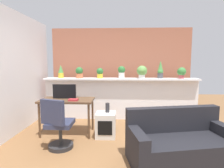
{
  "coord_description": "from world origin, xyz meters",
  "views": [
    {
      "loc": [
        -0.01,
        -2.93,
        1.53
      ],
      "look_at": [
        -0.2,
        1.19,
        1.04
      ],
      "focal_mm": 29.86,
      "sensor_mm": 36.0,
      "label": 1
    }
  ],
  "objects_px": {
    "vase_on_shelf": "(107,108)",
    "office_chair": "(58,128)",
    "potted_plant_0": "(61,72)",
    "couch": "(180,144)",
    "potted_plant_1": "(79,72)",
    "potted_plant_3": "(122,72)",
    "potted_plant_2": "(100,73)",
    "side_cube_shelf": "(106,125)",
    "potted_plant_5": "(160,70)",
    "book_on_desk": "(73,100)",
    "potted_plant_4": "(142,71)",
    "potted_plant_6": "(182,72)",
    "tv_monitor": "(64,91)",
    "desk": "(67,103)"
  },
  "relations": [
    {
      "from": "vase_on_shelf",
      "to": "book_on_desk",
      "type": "bearing_deg",
      "value": -174.29
    },
    {
      "from": "potted_plant_3",
      "to": "potted_plant_6",
      "type": "height_order",
      "value": "potted_plant_3"
    },
    {
      "from": "potted_plant_0",
      "to": "potted_plant_5",
      "type": "relative_size",
      "value": 0.75
    },
    {
      "from": "potted_plant_3",
      "to": "office_chair",
      "type": "relative_size",
      "value": 0.35
    },
    {
      "from": "office_chair",
      "to": "vase_on_shelf",
      "type": "xyz_separation_m",
      "value": [
        0.82,
        0.65,
        0.21
      ]
    },
    {
      "from": "potted_plant_4",
      "to": "book_on_desk",
      "type": "xyz_separation_m",
      "value": [
        -1.51,
        -1.19,
        -0.52
      ]
    },
    {
      "from": "tv_monitor",
      "to": "office_chair",
      "type": "height_order",
      "value": "tv_monitor"
    },
    {
      "from": "vase_on_shelf",
      "to": "office_chair",
      "type": "bearing_deg",
      "value": -141.63
    },
    {
      "from": "potted_plant_1",
      "to": "desk",
      "type": "distance_m",
      "value": 1.23
    },
    {
      "from": "potted_plant_4",
      "to": "potted_plant_6",
      "type": "xyz_separation_m",
      "value": [
        1.02,
        0.02,
        -0.02
      ]
    },
    {
      "from": "side_cube_shelf",
      "to": "vase_on_shelf",
      "type": "height_order",
      "value": "vase_on_shelf"
    },
    {
      "from": "potted_plant_0",
      "to": "tv_monitor",
      "type": "relative_size",
      "value": 0.7
    },
    {
      "from": "potted_plant_6",
      "to": "book_on_desk",
      "type": "height_order",
      "value": "potted_plant_6"
    },
    {
      "from": "potted_plant_3",
      "to": "desk",
      "type": "relative_size",
      "value": 0.29
    },
    {
      "from": "potted_plant_0",
      "to": "potted_plant_4",
      "type": "xyz_separation_m",
      "value": [
        2.16,
        -0.08,
        0.01
      ]
    },
    {
      "from": "desk",
      "to": "office_chair",
      "type": "bearing_deg",
      "value": -86.59
    },
    {
      "from": "potted_plant_1",
      "to": "potted_plant_4",
      "type": "relative_size",
      "value": 0.88
    },
    {
      "from": "potted_plant_3",
      "to": "potted_plant_6",
      "type": "distance_m",
      "value": 1.55
    },
    {
      "from": "potted_plant_0",
      "to": "potted_plant_1",
      "type": "distance_m",
      "value": 0.52
    },
    {
      "from": "potted_plant_1",
      "to": "potted_plant_3",
      "type": "height_order",
      "value": "potted_plant_3"
    },
    {
      "from": "potted_plant_5",
      "to": "desk",
      "type": "relative_size",
      "value": 0.42
    },
    {
      "from": "potted_plant_5",
      "to": "desk",
      "type": "height_order",
      "value": "potted_plant_5"
    },
    {
      "from": "tv_monitor",
      "to": "potted_plant_2",
      "type": "bearing_deg",
      "value": 56.73
    },
    {
      "from": "desk",
      "to": "side_cube_shelf",
      "type": "bearing_deg",
      "value": -8.42
    },
    {
      "from": "potted_plant_0",
      "to": "couch",
      "type": "bearing_deg",
      "value": -40.81
    },
    {
      "from": "desk",
      "to": "vase_on_shelf",
      "type": "xyz_separation_m",
      "value": [
        0.86,
        -0.07,
        -0.07
      ]
    },
    {
      "from": "potted_plant_0",
      "to": "couch",
      "type": "distance_m",
      "value": 3.47
    },
    {
      "from": "office_chair",
      "to": "vase_on_shelf",
      "type": "distance_m",
      "value": 1.06
    },
    {
      "from": "potted_plant_2",
      "to": "side_cube_shelf",
      "type": "relative_size",
      "value": 0.54
    },
    {
      "from": "potted_plant_2",
      "to": "couch",
      "type": "bearing_deg",
      "value": -55.56
    },
    {
      "from": "desk",
      "to": "potted_plant_5",
      "type": "bearing_deg",
      "value": 27.49
    },
    {
      "from": "tv_monitor",
      "to": "office_chair",
      "type": "xyz_separation_m",
      "value": [
        0.12,
        -0.8,
        -0.51
      ]
    },
    {
      "from": "potted_plant_0",
      "to": "vase_on_shelf",
      "type": "bearing_deg",
      "value": -41.94
    },
    {
      "from": "potted_plant_4",
      "to": "couch",
      "type": "bearing_deg",
      "value": -80.31
    },
    {
      "from": "potted_plant_5",
      "to": "book_on_desk",
      "type": "height_order",
      "value": "potted_plant_5"
    },
    {
      "from": "potted_plant_1",
      "to": "side_cube_shelf",
      "type": "xyz_separation_m",
      "value": [
        0.79,
        -1.2,
        -1.0
      ]
    },
    {
      "from": "office_chair",
      "to": "couch",
      "type": "bearing_deg",
      "value": -9.17
    },
    {
      "from": "potted_plant_0",
      "to": "desk",
      "type": "xyz_separation_m",
      "value": [
        0.48,
        -1.13,
        -0.61
      ]
    },
    {
      "from": "potted_plant_0",
      "to": "book_on_desk",
      "type": "xyz_separation_m",
      "value": [
        0.65,
        -1.27,
        -0.51
      ]
    },
    {
      "from": "potted_plant_0",
      "to": "couch",
      "type": "relative_size",
      "value": 0.21
    },
    {
      "from": "potted_plant_0",
      "to": "potted_plant_3",
      "type": "distance_m",
      "value": 1.63
    },
    {
      "from": "tv_monitor",
      "to": "vase_on_shelf",
      "type": "height_order",
      "value": "tv_monitor"
    },
    {
      "from": "potted_plant_2",
      "to": "potted_plant_5",
      "type": "relative_size",
      "value": 0.58
    },
    {
      "from": "potted_plant_3",
      "to": "side_cube_shelf",
      "type": "height_order",
      "value": "potted_plant_3"
    },
    {
      "from": "potted_plant_0",
      "to": "potted_plant_4",
      "type": "height_order",
      "value": "potted_plant_0"
    },
    {
      "from": "potted_plant_0",
      "to": "potted_plant_2",
      "type": "bearing_deg",
      "value": -2.69
    },
    {
      "from": "office_chair",
      "to": "couch",
      "type": "height_order",
      "value": "office_chair"
    },
    {
      "from": "potted_plant_5",
      "to": "potted_plant_6",
      "type": "bearing_deg",
      "value": -6.64
    },
    {
      "from": "potted_plant_1",
      "to": "potted_plant_5",
      "type": "height_order",
      "value": "potted_plant_5"
    },
    {
      "from": "potted_plant_2",
      "to": "tv_monitor",
      "type": "distance_m",
      "value": 1.24
    }
  ]
}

